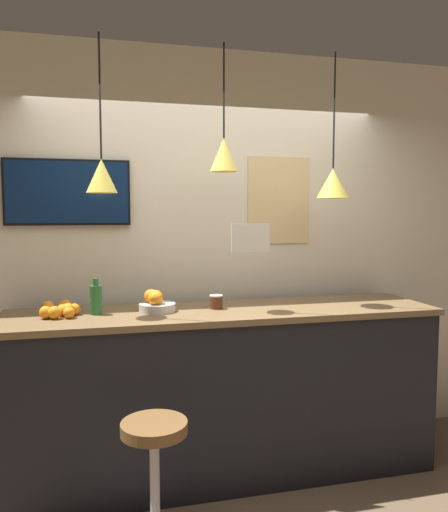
{
  "coord_description": "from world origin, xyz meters",
  "views": [
    {
      "loc": [
        -0.77,
        -2.51,
        1.74
      ],
      "look_at": [
        0.0,
        0.61,
        1.46
      ],
      "focal_mm": 35.0,
      "sensor_mm": 36.0,
      "label": 1
    }
  ],
  "objects_px": {
    "juice_bottle": "(96,299)",
    "mounted_tv": "(68,192)",
    "fruit_bowl": "(155,302)",
    "bar_stool": "(155,472)",
    "spread_jar": "(216,302)"
  },
  "relations": [
    {
      "from": "fruit_bowl",
      "to": "juice_bottle",
      "type": "relative_size",
      "value": 1.03
    },
    {
      "from": "juice_bottle",
      "to": "mounted_tv",
      "type": "height_order",
      "value": "mounted_tv"
    },
    {
      "from": "fruit_bowl",
      "to": "mounted_tv",
      "type": "height_order",
      "value": "mounted_tv"
    },
    {
      "from": "juice_bottle",
      "to": "spread_jar",
      "type": "xyz_separation_m",
      "value": [
        0.77,
        -0.0,
        -0.05
      ]
    },
    {
      "from": "mounted_tv",
      "to": "juice_bottle",
      "type": "bearing_deg",
      "value": -64.89
    },
    {
      "from": "bar_stool",
      "to": "juice_bottle",
      "type": "xyz_separation_m",
      "value": [
        -0.28,
        0.74,
        0.77
      ]
    },
    {
      "from": "bar_stool",
      "to": "mounted_tv",
      "type": "bearing_deg",
      "value": 112.05
    },
    {
      "from": "juice_bottle",
      "to": "bar_stool",
      "type": "bearing_deg",
      "value": -69.5
    },
    {
      "from": "fruit_bowl",
      "to": "mounted_tv",
      "type": "distance_m",
      "value": 0.96
    },
    {
      "from": "bar_stool",
      "to": "fruit_bowl",
      "type": "height_order",
      "value": "fruit_bowl"
    },
    {
      "from": "bar_stool",
      "to": "mounted_tv",
      "type": "distance_m",
      "value": 1.87
    },
    {
      "from": "bar_stool",
      "to": "fruit_bowl",
      "type": "bearing_deg",
      "value": 83.06
    },
    {
      "from": "mounted_tv",
      "to": "fruit_bowl",
      "type": "bearing_deg",
      "value": -33.96
    },
    {
      "from": "spread_jar",
      "to": "mounted_tv",
      "type": "height_order",
      "value": "mounted_tv"
    },
    {
      "from": "juice_bottle",
      "to": "mounted_tv",
      "type": "xyz_separation_m",
      "value": [
        -0.17,
        0.36,
        0.67
      ]
    }
  ]
}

